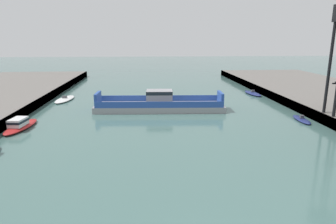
% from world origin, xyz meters
% --- Properties ---
extents(chain_ferry, '(23.63, 7.18, 3.70)m').
position_xyz_m(chain_ferry, '(-0.86, 38.30, 1.11)').
color(chain_ferry, '#939399').
rests_on(chain_ferry, ground).
extents(moored_boat_near_left, '(2.99, 7.35, 1.08)m').
position_xyz_m(moored_boat_near_left, '(21.62, 52.14, 0.30)').
color(moored_boat_near_left, navy).
rests_on(moored_boat_near_left, ground).
extents(moored_boat_mid_right, '(3.74, 8.59, 0.99)m').
position_xyz_m(moored_boat_mid_right, '(-20.51, 48.57, 0.25)').
color(moored_boat_mid_right, white).
rests_on(moored_boat_mid_right, ground).
extents(moored_boat_far_left, '(3.47, 8.55, 1.70)m').
position_xyz_m(moored_boat_far_left, '(-21.66, 28.15, 0.63)').
color(moored_boat_far_left, red).
rests_on(moored_boat_far_left, ground).
extents(moored_boat_far_right, '(2.11, 5.72, 0.92)m').
position_xyz_m(moored_boat_far_right, '(21.51, 29.35, 0.22)').
color(moored_boat_far_right, navy).
rests_on(moored_boat_far_right, ground).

